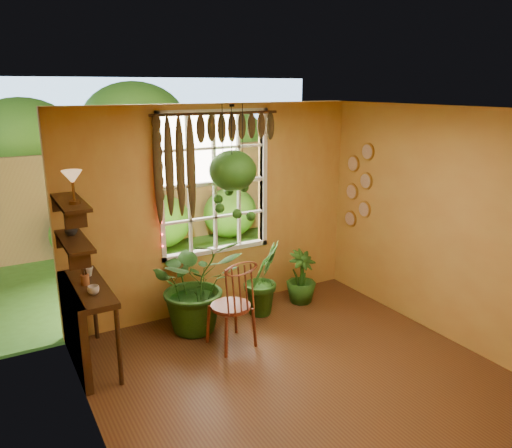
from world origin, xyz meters
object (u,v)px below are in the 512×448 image
(potted_plant_left, at_px, (196,283))
(potted_plant_mid, at_px, (263,278))
(counter_ledge, at_px, (79,319))
(hanging_basket, at_px, (233,175))
(windsor_chair, at_px, (233,317))

(potted_plant_left, height_order, potted_plant_mid, potted_plant_left)
(counter_ledge, relative_size, hanging_basket, 0.82)
(windsor_chair, distance_m, potted_plant_left, 0.67)
(windsor_chair, distance_m, hanging_basket, 1.74)
(potted_plant_left, distance_m, hanging_basket, 1.40)
(windsor_chair, relative_size, potted_plant_left, 1.02)
(windsor_chair, height_order, potted_plant_mid, windsor_chair)
(potted_plant_left, bearing_deg, windsor_chair, -72.09)
(windsor_chair, relative_size, hanging_basket, 0.84)
(counter_ledge, xyz_separation_m, potted_plant_left, (1.41, 0.18, 0.05))
(potted_plant_mid, bearing_deg, potted_plant_left, -179.97)
(counter_ledge, bearing_deg, potted_plant_mid, 4.38)
(potted_plant_mid, xyz_separation_m, hanging_basket, (-0.31, 0.22, 1.35))
(counter_ledge, height_order, potted_plant_left, potted_plant_left)
(counter_ledge, bearing_deg, hanging_basket, 11.17)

